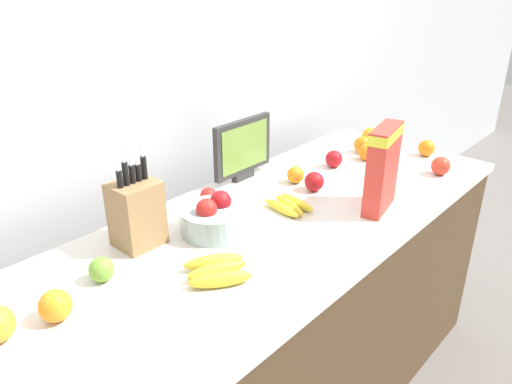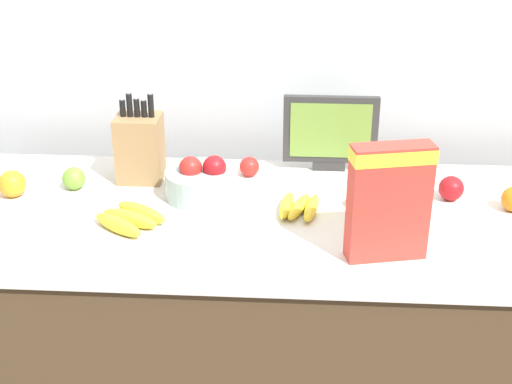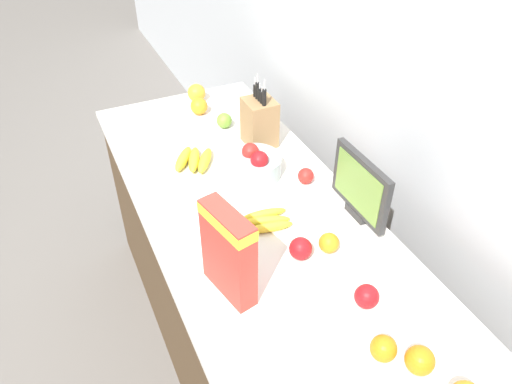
{
  "view_description": "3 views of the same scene",
  "coord_description": "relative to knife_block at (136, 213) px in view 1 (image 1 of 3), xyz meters",
  "views": [
    {
      "loc": [
        -1.21,
        -0.97,
        1.69
      ],
      "look_at": [
        -0.06,
        0.06,
        0.98
      ],
      "focal_mm": 35.0,
      "sensor_mm": 36.0,
      "label": 1
    },
    {
      "loc": [
        0.06,
        -1.83,
        1.82
      ],
      "look_at": [
        -0.05,
        -0.04,
        0.97
      ],
      "focal_mm": 50.0,
      "sensor_mm": 36.0,
      "label": 2
    },
    {
      "loc": [
        1.27,
        -0.59,
        2.08
      ],
      "look_at": [
        0.04,
        -0.02,
        1.02
      ],
      "focal_mm": 35.0,
      "sensor_mm": 36.0,
      "label": 3
    }
  ],
  "objects": [
    {
      "name": "cereal_box",
      "position": [
        0.72,
        -0.44,
        0.06
      ],
      "size": [
        0.21,
        0.11,
        0.31
      ],
      "rotation": [
        0.0,
        0.0,
        0.22
      ],
      "color": "red",
      "rests_on": "counter"
    },
    {
      "name": "small_monitor",
      "position": [
        0.6,
        0.11,
        0.03
      ],
      "size": [
        0.3,
        0.03,
        0.25
      ],
      "color": "#2D2D2D",
      "rests_on": "counter"
    },
    {
      "name": "orange_back_center",
      "position": [
        1.33,
        -0.06,
        -0.07
      ],
      "size": [
        0.08,
        0.08,
        0.08
      ],
      "primitive_type": "sphere",
      "color": "orange",
      "rests_on": "counter"
    },
    {
      "name": "apple_near_bananas",
      "position": [
        0.7,
        -0.18,
        -0.07
      ],
      "size": [
        0.08,
        0.08,
        0.08
      ],
      "primitive_type": "sphere",
      "color": "#A31419",
      "rests_on": "counter"
    },
    {
      "name": "orange_mid_left",
      "position": [
        0.71,
        -0.08,
        -0.07
      ],
      "size": [
        0.07,
        0.07,
        0.07
      ],
      "primitive_type": "sphere",
      "color": "orange",
      "rests_on": "counter"
    },
    {
      "name": "knife_block",
      "position": [
        0.0,
        0.0,
        0.0
      ],
      "size": [
        0.14,
        0.13,
        0.32
      ],
      "color": "#937047",
      "rests_on": "counter"
    },
    {
      "name": "apple_rear",
      "position": [
        0.96,
        -0.09,
        -0.07
      ],
      "size": [
        0.08,
        0.08,
        0.08
      ],
      "primitive_type": "sphere",
      "color": "#A31419",
      "rests_on": "counter"
    },
    {
      "name": "fruit_bowl",
      "position": [
        0.21,
        -0.12,
        -0.06
      ],
      "size": [
        0.22,
        0.22,
        0.13
      ],
      "color": "#99B2B7",
      "rests_on": "counter"
    },
    {
      "name": "banana_bunch_left",
      "position": [
        0.03,
        -0.32,
        -0.09
      ],
      "size": [
        0.22,
        0.21,
        0.04
      ],
      "rotation": [
        0.0,
        0.0,
        2.58
      ],
      "color": "yellow",
      "rests_on": "counter"
    },
    {
      "name": "orange_near_bowl",
      "position": [
        -0.36,
        -0.15,
        -0.07
      ],
      "size": [
        0.08,
        0.08,
        0.08
      ],
      "primitive_type": "sphere",
      "color": "orange",
      "rests_on": "counter"
    },
    {
      "name": "banana_bunch_right",
      "position": [
        0.5,
        -0.21,
        -0.09
      ],
      "size": [
        0.13,
        0.18,
        0.03
      ],
      "rotation": [
        0.0,
        0.0,
        4.54
      ],
      "color": "yellow",
      "rests_on": "counter"
    },
    {
      "name": "apple_rightmost",
      "position": [
        0.34,
        0.04,
        -0.08
      ],
      "size": [
        0.06,
        0.06,
        0.06
      ],
      "primitive_type": "sphere",
      "color": "red",
      "rests_on": "counter"
    },
    {
      "name": "apple_middle",
      "position": [
        1.18,
        -0.48,
        -0.07
      ],
      "size": [
        0.08,
        0.08,
        0.08
      ],
      "primitive_type": "sphere",
      "color": "red",
      "rests_on": "counter"
    },
    {
      "name": "wall_back",
      "position": [
        0.43,
        0.39,
        0.31
      ],
      "size": [
        9.0,
        0.06,
        2.6
      ],
      "color": "silver",
      "rests_on": "ground_plane"
    },
    {
      "name": "apple_front",
      "position": [
        -0.19,
        -0.09,
        -0.07
      ],
      "size": [
        0.07,
        0.07,
        0.07
      ],
      "primitive_type": "sphere",
      "color": "#6B9E33",
      "rests_on": "counter"
    },
    {
      "name": "orange_front_right",
      "position": [
        1.35,
        -0.34,
        -0.07
      ],
      "size": [
        0.08,
        0.08,
        0.08
      ],
      "primitive_type": "sphere",
      "color": "orange",
      "rests_on": "counter"
    },
    {
      "name": "orange_by_cereal",
      "position": [
        1.19,
        -0.09,
        -0.07
      ],
      "size": [
        0.08,
        0.08,
        0.08
      ],
      "primitive_type": "sphere",
      "color": "orange",
      "rests_on": "counter"
    },
    {
      "name": "orange_front_center",
      "position": [
        1.12,
        -0.16,
        -0.07
      ],
      "size": [
        0.07,
        0.07,
        0.07
      ],
      "primitive_type": "sphere",
      "color": "orange",
      "rests_on": "counter"
    },
    {
      "name": "counter",
      "position": [
        0.43,
        -0.22,
        -0.55
      ],
      "size": [
        2.06,
        0.79,
        0.88
      ],
      "color": "#4C3823",
      "rests_on": "ground_plane"
    }
  ]
}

